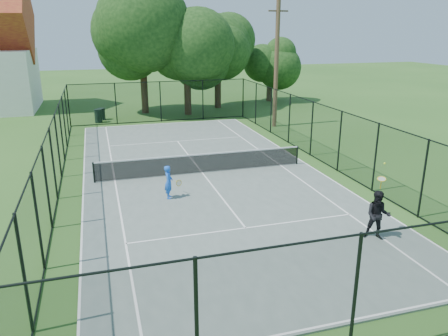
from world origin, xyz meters
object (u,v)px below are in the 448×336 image
object	(u,v)px
utility_pole	(276,64)
player_black	(378,215)
tennis_net	(202,162)
trash_bin_left	(98,116)
trash_bin_right	(102,114)
player_blue	(169,182)

from	to	relation	value
utility_pole	player_black	size ratio (longest dim) A/B	3.48
tennis_net	utility_pole	size ratio (longest dim) A/B	1.17
trash_bin_left	trash_bin_right	world-z (taller)	trash_bin_left
trash_bin_left	trash_bin_right	distance (m)	1.06
tennis_net	player_blue	xyz separation A→B (m)	(-2.07, -2.80, 0.17)
trash_bin_left	player_blue	xyz separation A→B (m)	(2.48, -16.71, 0.24)
tennis_net	utility_pole	world-z (taller)	utility_pole
player_blue	player_black	distance (m)	8.14
player_blue	player_black	bearing A→B (deg)	-42.99
trash_bin_right	utility_pole	xyz separation A→B (m)	(11.81, -5.93, 3.90)
utility_pole	player_blue	xyz separation A→B (m)	(-9.59, -11.80, -3.60)
utility_pole	player_black	distance (m)	18.06
trash_bin_left	trash_bin_right	size ratio (longest dim) A/B	1.12
tennis_net	trash_bin_right	world-z (taller)	tennis_net
trash_bin_left	utility_pole	xyz separation A→B (m)	(12.07, -4.90, 3.85)
trash_bin_left	player_black	distance (m)	23.80
trash_bin_right	player_black	distance (m)	24.68
utility_pole	tennis_net	bearing A→B (deg)	-129.89
trash_bin_left	player_black	world-z (taller)	player_black
trash_bin_left	utility_pole	size ratio (longest dim) A/B	0.12
trash_bin_right	utility_pole	bearing A→B (deg)	-26.66
trash_bin_right	player_blue	world-z (taller)	player_blue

